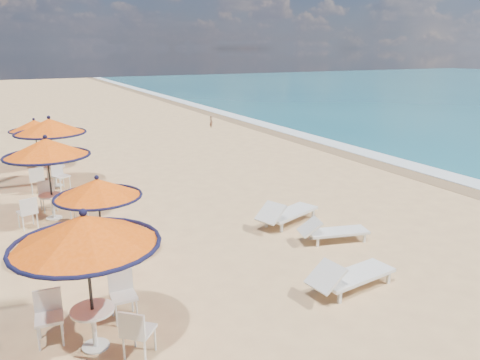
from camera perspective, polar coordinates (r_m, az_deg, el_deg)
The scene contains 12 objects.
ground at distance 11.00m, azimuth 12.40°, elevation -11.47°, with size 160.00×160.00×0.00m, color tan.
foam_strip at distance 23.99m, azimuth 14.69°, elevation 3.27°, with size 1.20×140.00×0.04m, color white.
wetsand_band at distance 23.41m, azimuth 13.04°, elevation 3.08°, with size 1.40×140.00×0.02m, color olive.
station_0 at distance 8.07m, azimuth -18.02°, elevation -7.79°, with size 2.42×2.42×2.52m.
station_1 at distance 11.43m, azimuth -17.03°, elevation -2.27°, with size 2.05×2.05×2.14m.
station_2 at distance 14.77m, azimuth -22.45°, elevation 2.48°, with size 2.47×2.47×2.57m.
station_3 at distance 18.40m, azimuth -22.17°, elevation 5.09°, with size 2.53×2.53×2.64m.
station_4 at distance 21.61m, azimuth -23.65°, elevation 5.63°, with size 2.09×2.09×2.18m.
lounger_near at distance 10.31m, azimuth 13.13°, elevation -11.27°, with size 2.17×0.91×0.75m.
lounger_mid at distance 12.69m, azimuth 11.04°, elevation -6.07°, with size 1.96×1.03×0.67m.
lounger_far at distance 13.67m, azimuth 5.61°, elevation -3.99°, with size 2.28×1.39×0.78m.
person at distance 30.69m, azimuth -3.55°, elevation 7.16°, with size 0.30×0.20×0.82m, color brown.
Camera 1 is at (-6.39, -7.46, 4.96)m, focal length 35.00 mm.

